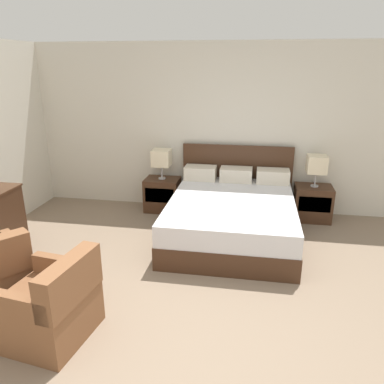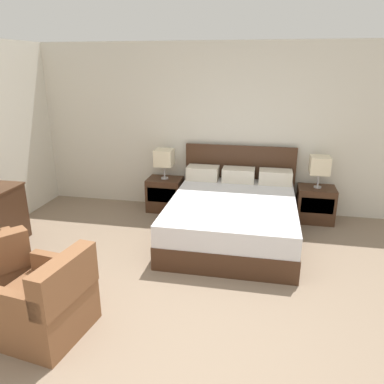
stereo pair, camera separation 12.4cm
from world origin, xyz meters
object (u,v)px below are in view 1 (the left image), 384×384
bed (232,215)px  nightstand_right (312,203)px  table_lamp_left (162,158)px  table_lamp_right (317,164)px  armchair_companion (50,307)px  nightstand_left (162,194)px

bed → nightstand_right: 1.36m
table_lamp_left → table_lamp_right: 2.28m
bed → table_lamp_right: bearing=33.4°
table_lamp_left → armchair_companion: 3.05m
nightstand_left → armchair_companion: 3.00m
table_lamp_left → table_lamp_right: (2.28, 0.00, 0.00)m
nightstand_left → table_lamp_right: 2.35m
bed → armchair_companion: bed is taller
nightstand_left → table_lamp_right: size_ratio=1.15×
table_lamp_right → armchair_companion: 3.93m
bed → table_lamp_right: bed is taller
nightstand_left → armchair_companion: (-0.22, -2.99, 0.03)m
bed → table_lamp_right: (1.14, 0.75, 0.55)m
table_lamp_left → table_lamp_right: same height
nightstand_left → nightstand_right: (2.28, 0.00, 0.00)m
table_lamp_right → armchair_companion: bearing=-129.8°
bed → table_lamp_left: (-1.14, 0.75, 0.55)m
bed → nightstand_left: bearing=146.6°
bed → nightstand_left: (-1.14, 0.75, -0.04)m
nightstand_right → armchair_companion: armchair_companion is taller
nightstand_right → table_lamp_left: size_ratio=1.15×
nightstand_right → table_lamp_right: table_lamp_right is taller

